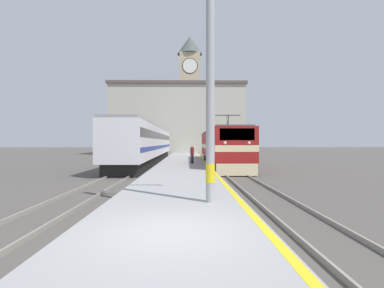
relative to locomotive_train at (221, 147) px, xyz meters
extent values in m
plane|color=#514C47|center=(-3.66, 7.43, -1.83)|extent=(200.00, 200.00, 0.00)
cube|color=#999999|center=(-3.66, 2.43, -1.61)|extent=(4.39, 140.00, 0.44)
cube|color=yellow|center=(-1.62, 2.43, -1.38)|extent=(0.20, 140.00, 0.00)
cube|color=#514C47|center=(0.00, 2.43, -1.82)|extent=(2.83, 140.00, 0.02)
cube|color=gray|center=(-0.72, 2.43, -1.74)|extent=(0.07, 140.00, 0.14)
cube|color=gray|center=(0.72, 2.43, -1.74)|extent=(0.07, 140.00, 0.14)
cube|color=#514C47|center=(-7.74, 2.43, -1.82)|extent=(2.84, 140.00, 0.02)
cube|color=gray|center=(-8.46, 2.43, -1.74)|extent=(0.07, 140.00, 0.14)
cube|color=gray|center=(-7.03, 2.43, -1.74)|extent=(0.07, 140.00, 0.14)
cube|color=black|center=(0.00, 0.04, -1.38)|extent=(2.47, 16.99, 0.90)
cube|color=maroon|center=(0.00, 0.04, 0.32)|extent=(2.90, 18.47, 2.49)
cube|color=beige|center=(0.00, 0.04, 0.07)|extent=(2.92, 18.49, 0.44)
cube|color=beige|center=(0.00, -9.04, -1.33)|extent=(2.75, 0.30, 0.81)
cube|color=black|center=(0.00, -9.13, 1.01)|extent=(2.32, 0.12, 0.80)
sphere|color=white|center=(-0.80, -9.17, 0.44)|extent=(0.20, 0.20, 0.20)
sphere|color=white|center=(0.80, -9.17, 0.44)|extent=(0.20, 0.20, 0.20)
cube|color=#4C4C51|center=(0.00, 0.04, 1.62)|extent=(2.61, 17.55, 0.12)
cylinder|color=#333333|center=(0.00, -4.93, 2.18)|extent=(0.06, 0.63, 1.03)
cylinder|color=#333333|center=(0.00, -4.23, 2.18)|extent=(0.06, 0.63, 1.03)
cube|color=#262626|center=(0.00, -4.58, 2.68)|extent=(2.03, 0.08, 0.06)
cube|color=black|center=(-7.74, 5.74, -1.38)|extent=(2.46, 30.46, 0.90)
cube|color=silver|center=(-7.74, 5.74, 0.55)|extent=(2.90, 31.73, 2.97)
cube|color=black|center=(-7.74, 5.74, 1.15)|extent=(2.92, 31.09, 0.64)
cube|color=navy|center=(-7.74, 5.74, -0.04)|extent=(2.92, 31.09, 0.36)
cube|color=gray|center=(-7.74, 5.74, 2.14)|extent=(2.67, 31.73, 0.20)
cylinder|color=#9E9EA3|center=(-2.58, -19.50, 3.06)|extent=(0.27, 0.27, 8.89)
cylinder|color=yellow|center=(-2.58, -19.50, -0.49)|extent=(0.29, 0.29, 0.60)
cylinder|color=#23232D|center=(-2.86, -2.45, -1.00)|extent=(0.26, 0.26, 0.77)
cylinder|color=maroon|center=(-2.86, -2.45, -0.30)|extent=(0.34, 0.34, 0.64)
sphere|color=tan|center=(-2.86, -2.45, 0.13)|extent=(0.21, 0.21, 0.21)
cube|color=tan|center=(-2.71, 39.64, 9.37)|extent=(4.55, 4.55, 22.40)
cylinder|color=black|center=(-2.71, 37.34, 17.38)|extent=(3.49, 0.06, 3.49)
cylinder|color=white|center=(-2.71, 37.31, 17.38)|extent=(3.19, 0.10, 3.19)
cone|color=#47514C|center=(-2.71, 39.64, 22.62)|extent=(5.69, 5.69, 4.10)
cube|color=#B7B2A3|center=(-5.10, 28.30, 4.49)|extent=(24.26, 9.30, 12.63)
cube|color=#564C47|center=(-5.10, 28.30, 11.05)|extent=(24.86, 9.90, 0.50)
camera|label=1|loc=(-3.30, -28.86, 0.49)|focal=28.00mm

